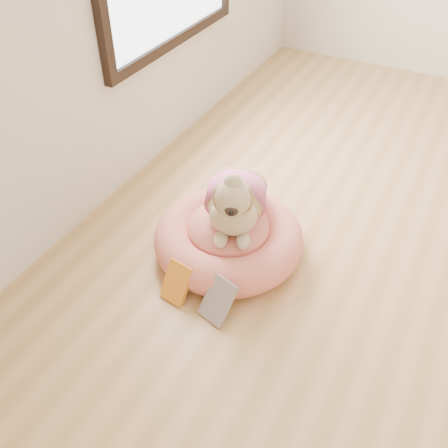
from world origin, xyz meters
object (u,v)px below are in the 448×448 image
at_px(pet_bed, 229,239).
at_px(dog, 235,189).
at_px(book_yellow, 177,283).
at_px(book_white, 218,300).

relative_size(pet_bed, dog, 1.44).
distance_m(dog, book_yellow, 0.51).
bearing_deg(book_yellow, pet_bed, 87.76).
distance_m(pet_bed, book_yellow, 0.38).
bearing_deg(book_white, pet_bed, 126.61).
relative_size(dog, book_yellow, 2.71).
bearing_deg(book_white, book_yellow, -165.86).
bearing_deg(pet_bed, book_white, -69.51).
bearing_deg(dog, pet_bed, -139.14).
xyz_separation_m(dog, book_white, (0.13, -0.41, -0.29)).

